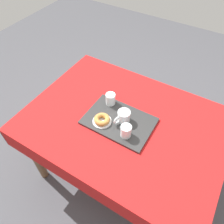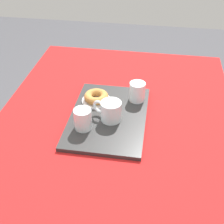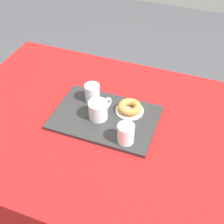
{
  "view_description": "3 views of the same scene",
  "coord_description": "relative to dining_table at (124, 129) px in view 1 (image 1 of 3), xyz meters",
  "views": [
    {
      "loc": [
        0.4,
        -0.82,
        1.85
      ],
      "look_at": [
        -0.09,
        -0.02,
        0.78
      ],
      "focal_mm": 34.63,
      "sensor_mm": 36.0,
      "label": 1
    },
    {
      "loc": [
        0.96,
        0.15,
        1.51
      ],
      "look_at": [
        -0.01,
        -0.01,
        0.77
      ],
      "focal_mm": 49.45,
      "sensor_mm": 36.0,
      "label": 2
    },
    {
      "loc": [
        -0.39,
        0.86,
        1.65
      ],
      "look_at": [
        -0.06,
        -0.01,
        0.79
      ],
      "focal_mm": 48.61,
      "sensor_mm": 36.0,
      "label": 3
    }
  ],
  "objects": [
    {
      "name": "water_glass_far",
      "position": [
        0.07,
        -0.11,
        0.15
      ],
      "size": [
        0.07,
        0.07,
        0.08
      ],
      "color": "white",
      "rests_on": "serving_tray"
    },
    {
      "name": "sugar_donut_left",
      "position": [
        -0.12,
        -0.1,
        0.13
      ],
      "size": [
        0.1,
        0.1,
        0.03
      ],
      "primitive_type": "torus",
      "color": "#BC7F3D",
      "rests_on": "donut_plate_left"
    },
    {
      "name": "dining_table",
      "position": [
        0.0,
        0.0,
        0.0
      ],
      "size": [
        1.33,
        0.98,
        0.73
      ],
      "color": "red",
      "rests_on": "ground"
    },
    {
      "name": "water_glass_near",
      "position": [
        -0.15,
        0.08,
        0.15
      ],
      "size": [
        0.07,
        0.07,
        0.08
      ],
      "color": "white",
      "rests_on": "serving_tray"
    },
    {
      "name": "donut_plate_left",
      "position": [
        -0.12,
        -0.1,
        0.11
      ],
      "size": [
        0.13,
        0.13,
        0.01
      ],
      "primitive_type": "cylinder",
      "color": "silver",
      "rests_on": "serving_tray"
    },
    {
      "name": "ground_plane",
      "position": [
        0.0,
        0.0,
        -0.64
      ],
      "size": [
        6.0,
        6.0,
        0.0
      ],
      "primitive_type": "plane",
      "color": "#47474C"
    },
    {
      "name": "serving_tray",
      "position": [
        -0.03,
        -0.03,
        0.1
      ],
      "size": [
        0.45,
        0.31,
        0.02
      ],
      "primitive_type": "cube",
      "color": "#2D2D2D",
      "rests_on": "dining_table"
    },
    {
      "name": "tea_mug_left",
      "position": [
        -0.0,
        -0.02,
        0.15
      ],
      "size": [
        0.08,
        0.12,
        0.08
      ],
      "color": "white",
      "rests_on": "serving_tray"
    }
  ]
}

